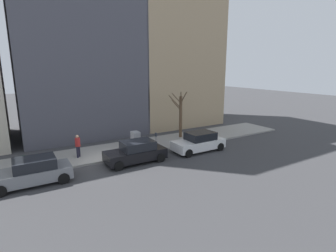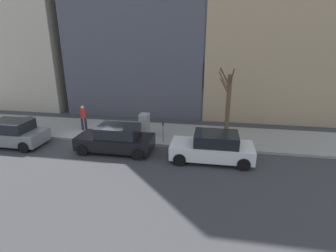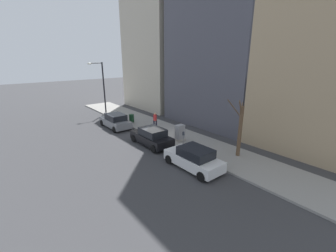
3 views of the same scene
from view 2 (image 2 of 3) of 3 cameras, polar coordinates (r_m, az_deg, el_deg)
name	(u,v)px [view 2 (image 2 of 3)]	position (r m, az deg, el deg)	size (l,w,h in m)	color
ground_plane	(98,142)	(16.63, -14.99, -3.46)	(120.00, 120.00, 0.00)	#38383A
sidewalk	(110,130)	(18.31, -12.44, -0.94)	(4.00, 36.00, 0.15)	gray
parked_car_white	(213,147)	(13.71, 9.71, -4.60)	(1.95, 4.21, 1.52)	white
parked_car_black	(116,139)	(14.87, -11.25, -2.80)	(1.92, 4.20, 1.52)	black
parked_car_grey	(10,133)	(18.04, -31.13, -1.37)	(1.92, 4.20, 1.52)	slate
parking_meter	(163,129)	(15.48, -1.08, -0.59)	(0.14, 0.10, 1.35)	slate
utility_box	(144,125)	(16.61, -5.14, 0.22)	(0.83, 0.61, 1.43)	#A8A399
bare_tree	(228,102)	(16.95, 12.89, 5.16)	(2.01, 0.91, 4.33)	brown
trash_bin	(30,124)	(19.85, -27.87, 0.41)	(0.56, 0.56, 0.90)	#14381E
pedestrian_near_meter	(83,116)	(18.47, -17.96, 2.04)	(0.36, 0.36, 1.66)	#1E1E2D
office_tower_right	(29,2)	(30.05, -28.07, 22.65)	(9.62, 9.62, 18.40)	#BCB29E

